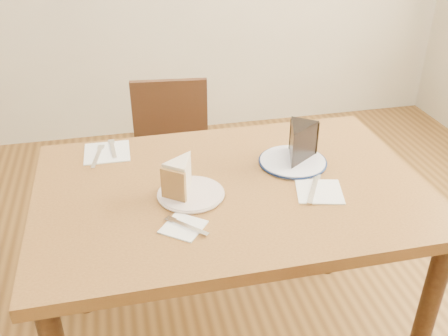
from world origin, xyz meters
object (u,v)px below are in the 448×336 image
Objects in this scene: plate_navy at (293,162)px; carrot_cake at (183,176)px; table at (231,211)px; chair_far at (173,165)px; plate_cream at (191,194)px; chocolate_cake at (298,145)px.

plate_navy is 0.40m from carrot_cake.
chair_far is (-0.11, 0.68, -0.20)m from table.
table is 0.17m from plate_cream.
chocolate_cake is (0.01, -0.00, 0.06)m from plate_navy.
carrot_cake is (-0.05, -0.69, 0.36)m from chair_far.
table is at bearing 41.08° from carrot_cake.
table is at bearing 105.06° from chair_far.
carrot_cake is at bearing 130.89° from plate_cream.
table is at bearing 13.64° from plate_cream.
carrot_cake is at bearing -176.02° from table.
table is 0.31m from chocolate_cake.
carrot_cake is 0.41m from chocolate_cake.
chair_far reaches higher than plate_cream.
chocolate_cake is at bearing 19.32° from table.
chocolate_cake reaches higher than chair_far.
plate_navy is (0.23, 0.09, 0.10)m from table.
carrot_cake is at bearing 92.54° from chair_far.
plate_navy is (0.34, -0.60, 0.31)m from chair_far.
carrot_cake is at bearing -165.62° from plate_navy.
chair_far is 0.78m from plate_cream.
table is 6.24× the size of plate_cream.
chocolate_cake is at bearing 126.72° from chair_far.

